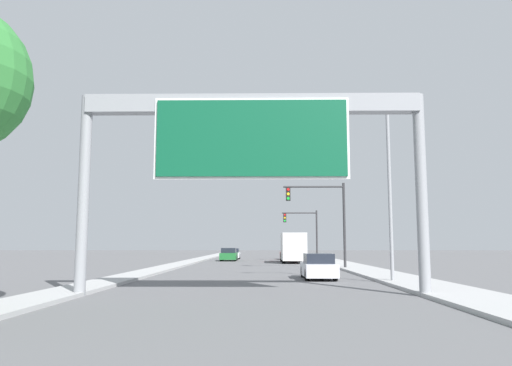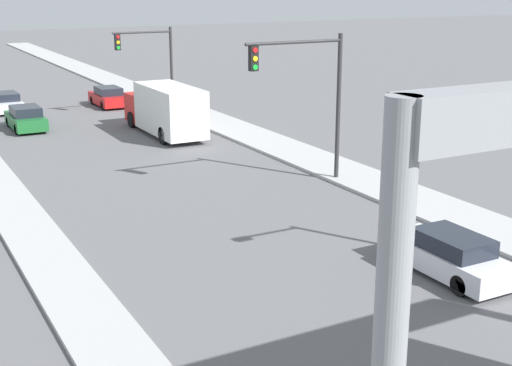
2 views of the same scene
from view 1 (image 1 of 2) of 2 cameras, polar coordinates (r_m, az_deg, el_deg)
name	(u,v)px [view 1 (image 1 of 2)]	position (r m, az deg, el deg)	size (l,w,h in m)	color
sidewalk_right	(324,259)	(61.37, 7.75, -8.64)	(3.00, 120.00, 0.15)	#AEAEAE
median_strip_left	(200,259)	(61.42, -6.45, -8.66)	(2.00, 120.00, 0.15)	#AEAEAE
sign_gantry	(252,136)	(19.23, -0.49, 5.38)	(13.33, 0.73, 7.69)	gray
car_near_left	(233,254)	(64.82, -2.70, -8.10)	(1.85, 4.35, 1.36)	silver
car_mid_left	(229,255)	(57.77, -3.13, -8.19)	(1.83, 4.34, 1.47)	#1E662D
car_far_center	(287,254)	(63.47, 3.62, -8.09)	(1.77, 4.25, 1.44)	red
car_mid_right	(318,267)	(28.32, 7.13, -9.49)	(1.70, 4.52, 1.41)	silver
truck_box_primary	(293,248)	(52.04, 4.22, -7.38)	(2.36, 8.10, 3.01)	red
traffic_light_near_intersection	(325,211)	(39.29, 7.90, -3.14)	(4.83, 0.32, 6.68)	#2D2D30
traffic_light_mid_block	(305,227)	(59.15, 5.65, -4.98)	(4.18, 0.32, 5.86)	#2D2D30
street_lamp_right	(383,177)	(26.11, 14.27, 0.67)	(2.79, 0.28, 8.99)	gray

